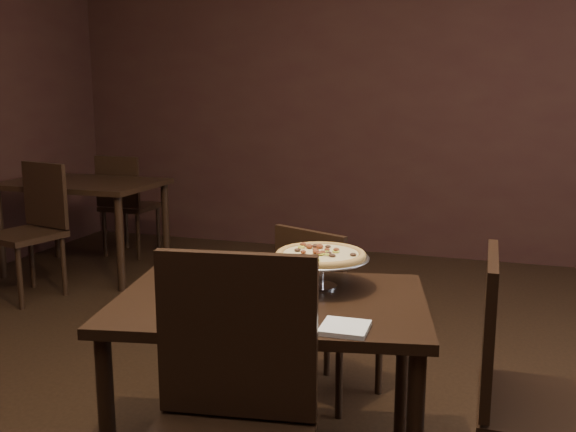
% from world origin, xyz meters
% --- Properties ---
extents(room, '(6.04, 7.04, 2.84)m').
position_xyz_m(room, '(0.06, 0.03, 1.40)').
color(room, black).
rests_on(room, ground).
extents(dining_table, '(1.21, 0.92, 0.68)m').
position_xyz_m(dining_table, '(0.07, 0.07, 0.59)').
color(dining_table, black).
rests_on(dining_table, ground).
extents(background_table, '(1.15, 0.77, 0.72)m').
position_xyz_m(background_table, '(-2.20, 2.16, 0.62)').
color(background_table, black).
rests_on(background_table, ground).
extents(pizza_stand, '(0.36, 0.36, 0.15)m').
position_xyz_m(pizza_stand, '(0.20, 0.25, 0.80)').
color(pizza_stand, '#B3B3BA').
rests_on(pizza_stand, dining_table).
extents(parmesan_shaker, '(0.06, 0.06, 0.11)m').
position_xyz_m(parmesan_shaker, '(-0.06, -0.10, 0.73)').
color(parmesan_shaker, '#F2EEBC').
rests_on(parmesan_shaker, dining_table).
extents(pepper_flake_shaker, '(0.05, 0.05, 0.09)m').
position_xyz_m(pepper_flake_shaker, '(0.02, -0.08, 0.72)').
color(pepper_flake_shaker, maroon).
rests_on(pepper_flake_shaker, dining_table).
extents(packet_caddy, '(0.08, 0.08, 0.06)m').
position_xyz_m(packet_caddy, '(-0.10, -0.12, 0.71)').
color(packet_caddy, black).
rests_on(packet_caddy, dining_table).
extents(napkin_stack, '(0.15, 0.15, 0.02)m').
position_xyz_m(napkin_stack, '(0.39, -0.15, 0.69)').
color(napkin_stack, white).
rests_on(napkin_stack, dining_table).
extents(plate_left, '(0.21, 0.21, 0.01)m').
position_xyz_m(plate_left, '(-0.26, 0.15, 0.68)').
color(plate_left, white).
rests_on(plate_left, dining_table).
extents(plate_near, '(0.21, 0.21, 0.01)m').
position_xyz_m(plate_near, '(0.18, -0.18, 0.68)').
color(plate_near, white).
rests_on(plate_near, dining_table).
extents(serving_spatula, '(0.13, 0.13, 0.02)m').
position_xyz_m(serving_spatula, '(0.16, 0.04, 0.79)').
color(serving_spatula, '#B3B3BA').
rests_on(serving_spatula, pizza_stand).
extents(chair_far, '(0.50, 0.50, 0.81)m').
position_xyz_m(chair_far, '(0.10, 0.69, 0.44)').
color(chair_far, black).
rests_on(chair_far, ground).
extents(chair_near, '(0.51, 0.51, 0.96)m').
position_xyz_m(chair_near, '(0.16, -0.54, 0.53)').
color(chair_near, black).
rests_on(chair_near, ground).
extents(chair_side, '(0.43, 0.43, 0.91)m').
position_xyz_m(chair_side, '(0.93, 0.01, 0.50)').
color(chair_side, black).
rests_on(chair_side, ground).
extents(bg_chair_far, '(0.41, 0.41, 0.87)m').
position_xyz_m(bg_chair_far, '(-2.19, 2.72, 0.47)').
color(bg_chair_far, black).
rests_on(bg_chair_far, ground).
extents(bg_chair_near, '(0.52, 0.52, 0.91)m').
position_xyz_m(bg_chair_near, '(-2.19, 1.56, 0.50)').
color(bg_chair_near, black).
rests_on(bg_chair_near, ground).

